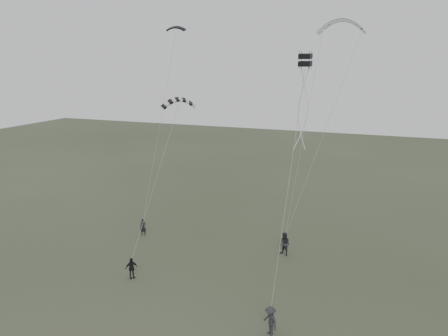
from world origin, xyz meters
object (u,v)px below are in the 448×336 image
(flyer_center, at_px, (131,268))
(kite_pale_large, at_px, (342,20))
(kite_dark_small, at_px, (176,27))
(flyer_left, at_px, (143,227))
(kite_striped, at_px, (179,99))
(flyer_right, at_px, (285,244))
(flyer_far, at_px, (270,321))
(kite_box, at_px, (305,60))

(flyer_center, distance_m, kite_pale_large, 24.47)
(kite_dark_small, relative_size, kite_pale_large, 0.46)
(flyer_left, height_order, flyer_center, flyer_center)
(flyer_left, bearing_deg, kite_striped, -13.45)
(flyer_right, xyz_separation_m, kite_dark_small, (-11.55, 4.92, 16.84))
(flyer_right, bearing_deg, kite_striped, -153.08)
(flyer_right, bearing_deg, kite_dark_small, -178.23)
(kite_striped, bearing_deg, flyer_center, -130.96)
(flyer_left, relative_size, kite_pale_large, 0.40)
(flyer_left, bearing_deg, flyer_center, -80.26)
(flyer_right, distance_m, kite_striped, 14.07)
(flyer_left, bearing_deg, flyer_far, -50.61)
(flyer_center, xyz_separation_m, flyer_far, (10.77, -2.82, 0.08))
(kite_striped, xyz_separation_m, kite_box, (10.61, -4.13, 2.97))
(flyer_right, xyz_separation_m, flyer_center, (-9.14, -7.54, -0.16))
(flyer_center, height_order, kite_dark_small, kite_dark_small)
(flyer_center, relative_size, kite_striped, 0.57)
(kite_dark_small, distance_m, kite_striped, 8.32)
(kite_pale_large, xyz_separation_m, kite_box, (-0.92, -9.69, -3.02))
(flyer_left, relative_size, kite_dark_small, 0.87)
(kite_striped, bearing_deg, kite_dark_small, 79.86)
(flyer_right, bearing_deg, kite_pale_large, 86.99)
(flyer_far, xyz_separation_m, kite_dark_small, (-13.18, 15.28, 16.92))
(flyer_right, xyz_separation_m, flyer_far, (1.63, -10.36, -0.08))
(flyer_far, height_order, kite_striped, kite_striped)
(flyer_right, height_order, kite_box, kite_box)
(flyer_left, xyz_separation_m, flyer_far, (14.12, -9.90, 0.09))
(flyer_center, distance_m, flyer_far, 11.13)
(flyer_left, xyz_separation_m, kite_dark_small, (0.94, 5.37, 17.01))
(kite_dark_small, bearing_deg, kite_pale_large, -10.42)
(flyer_center, bearing_deg, kite_box, -35.81)
(flyer_left, height_order, kite_striped, kite_striped)
(flyer_center, height_order, kite_box, kite_box)
(kite_pale_large, relative_size, kite_striped, 1.41)
(kite_pale_large, distance_m, kite_striped, 14.14)
(kite_dark_small, height_order, kite_box, kite_dark_small)
(kite_dark_small, xyz_separation_m, kite_pale_large, (14.31, 0.32, 0.14))
(kite_dark_small, bearing_deg, flyer_right, -34.77)
(flyer_right, distance_m, flyer_far, 10.49)
(flyer_far, relative_size, kite_pale_large, 0.45)
(flyer_far, xyz_separation_m, kite_pale_large, (1.13, 15.60, 17.06))
(flyer_center, distance_m, kite_striped, 13.29)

